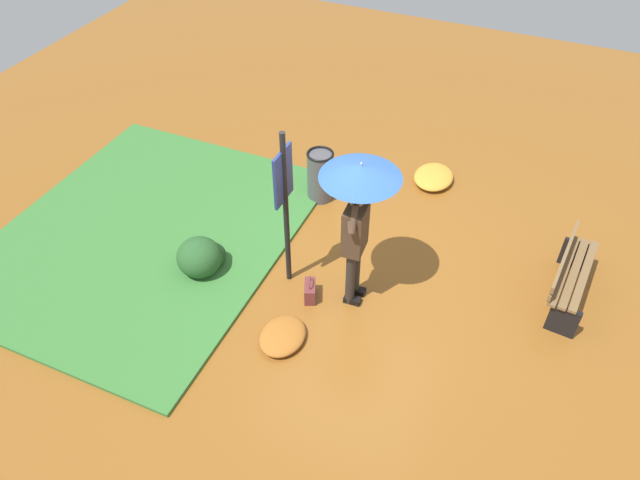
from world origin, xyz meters
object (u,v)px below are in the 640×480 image
object	(u,v)px
handbag	(310,291)
park_bench	(570,275)
person_with_umbrella	(358,201)
info_sign_post	(284,194)
trash_bin	(320,176)

from	to	relation	value
handbag	park_bench	xyz separation A→B (m)	(1.34, -3.02, 0.28)
park_bench	person_with_umbrella	bearing A→B (deg)	112.02
person_with_umbrella	info_sign_post	distance (m)	0.91
park_bench	handbag	bearing A→B (deg)	113.95
park_bench	trash_bin	bearing A→B (deg)	80.07
info_sign_post	person_with_umbrella	bearing A→B (deg)	-83.59
info_sign_post	handbag	distance (m)	1.40
person_with_umbrella	park_bench	world-z (taller)	person_with_umbrella
info_sign_post	park_bench	size ratio (longest dim) A/B	1.64
info_sign_post	trash_bin	distance (m)	2.08
handbag	trash_bin	size ratio (longest dim) A/B	0.44
person_with_umbrella	info_sign_post	bearing A→B (deg)	96.41
park_bench	trash_bin	distance (m)	3.80
person_with_umbrella	trash_bin	world-z (taller)	person_with_umbrella
person_with_umbrella	handbag	distance (m)	1.54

